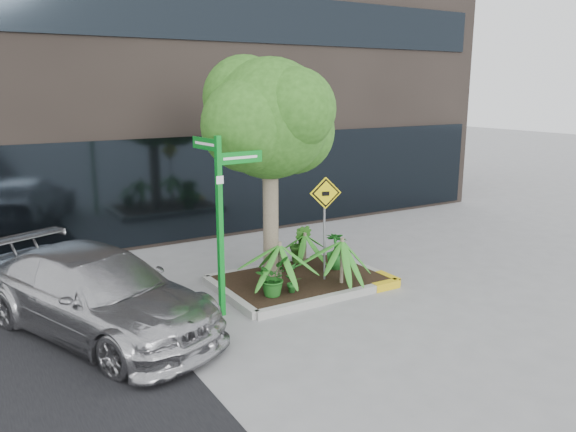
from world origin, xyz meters
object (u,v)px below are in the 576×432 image
cattle_sign (325,211)px  street_sign_post (221,206)px  tree (270,119)px  parked_car (98,293)px

cattle_sign → street_sign_post: bearing=-156.1°
tree → street_sign_post: bearing=-146.0°
street_sign_post → cattle_sign: 2.36m
parked_car → cattle_sign: (4.37, -0.07, 0.87)m
tree → street_sign_post: 2.30m
parked_car → street_sign_post: street_sign_post is taller
street_sign_post → tree: bearing=28.6°
tree → parked_car: (-3.59, -0.73, -2.62)m
tree → parked_car: tree is taller
parked_car → cattle_sign: size_ratio=2.25×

